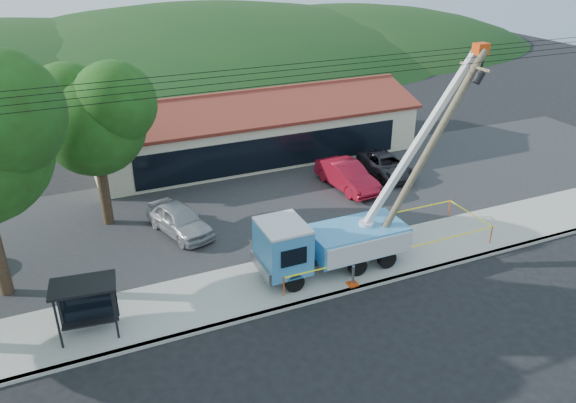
{
  "coord_description": "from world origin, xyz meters",
  "views": [
    {
      "loc": [
        -8.9,
        -15.73,
        14.5
      ],
      "look_at": [
        0.18,
        5.0,
        3.53
      ],
      "focal_mm": 35.0,
      "sensor_mm": 36.0,
      "label": 1
    }
  ],
  "objects_px": {
    "car_silver": "(181,234)",
    "leaning_pole": "(428,151)",
    "car_dark": "(385,176)",
    "bus_shelter": "(85,295)",
    "utility_truck": "(330,239)",
    "car_red": "(346,189)"
  },
  "relations": [
    {
      "from": "utility_truck",
      "to": "car_silver",
      "type": "bearing_deg",
      "value": 131.39
    },
    {
      "from": "car_silver",
      "to": "leaning_pole",
      "type": "bearing_deg",
      "value": -50.9
    },
    {
      "from": "leaning_pole",
      "to": "car_dark",
      "type": "relative_size",
      "value": 2.06
    },
    {
      "from": "leaning_pole",
      "to": "car_red",
      "type": "distance_m",
      "value": 9.9
    },
    {
      "from": "utility_truck",
      "to": "bus_shelter",
      "type": "relative_size",
      "value": 4.18
    },
    {
      "from": "car_red",
      "to": "car_dark",
      "type": "relative_size",
      "value": 1.05
    },
    {
      "from": "car_silver",
      "to": "car_dark",
      "type": "height_order",
      "value": "car_silver"
    },
    {
      "from": "utility_truck",
      "to": "leaning_pole",
      "type": "height_order",
      "value": "utility_truck"
    },
    {
      "from": "bus_shelter",
      "to": "car_silver",
      "type": "height_order",
      "value": "bus_shelter"
    },
    {
      "from": "bus_shelter",
      "to": "car_dark",
      "type": "height_order",
      "value": "bus_shelter"
    },
    {
      "from": "car_red",
      "to": "utility_truck",
      "type": "bearing_deg",
      "value": -129.5
    },
    {
      "from": "car_silver",
      "to": "car_dark",
      "type": "xyz_separation_m",
      "value": [
        14.14,
        2.34,
        0.0
      ]
    },
    {
      "from": "bus_shelter",
      "to": "car_red",
      "type": "bearing_deg",
      "value": 33.85
    },
    {
      "from": "leaning_pole",
      "to": "bus_shelter",
      "type": "xyz_separation_m",
      "value": [
        -15.39,
        0.13,
        -3.6
      ]
    },
    {
      "from": "leaning_pole",
      "to": "car_dark",
      "type": "height_order",
      "value": "leaning_pole"
    },
    {
      "from": "car_silver",
      "to": "car_red",
      "type": "distance_m",
      "value": 10.91
    },
    {
      "from": "bus_shelter",
      "to": "leaning_pole",
      "type": "bearing_deg",
      "value": 6.57
    },
    {
      "from": "leaning_pole",
      "to": "car_silver",
      "type": "relative_size",
      "value": 2.16
    },
    {
      "from": "utility_truck",
      "to": "leaning_pole",
      "type": "relative_size",
      "value": 1.1
    },
    {
      "from": "utility_truck",
      "to": "bus_shelter",
      "type": "distance_m",
      "value": 10.77
    },
    {
      "from": "bus_shelter",
      "to": "car_silver",
      "type": "xyz_separation_m",
      "value": [
        5.24,
        6.61,
        -1.86
      ]
    },
    {
      "from": "utility_truck",
      "to": "leaning_pole",
      "type": "distance_m",
      "value": 5.96
    }
  ]
}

